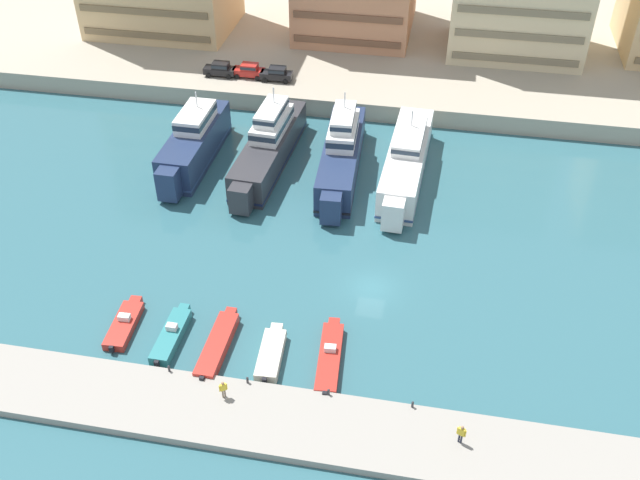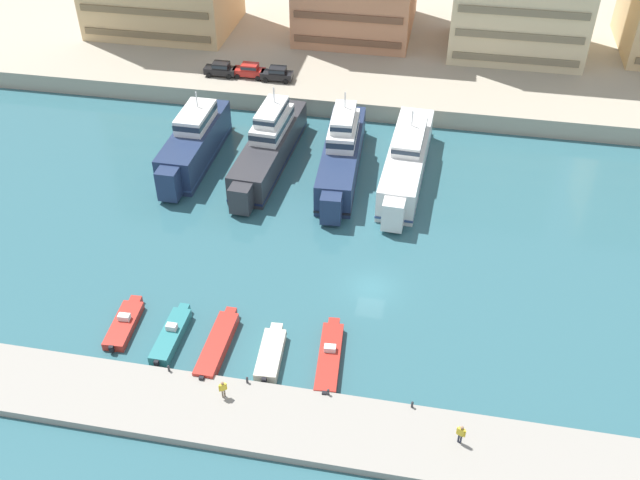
% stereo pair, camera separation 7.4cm
% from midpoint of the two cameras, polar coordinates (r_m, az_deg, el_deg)
% --- Properties ---
extents(ground_plane, '(400.00, 400.00, 0.00)m').
position_cam_midpoint_polar(ground_plane, '(64.54, 4.17, -3.83)').
color(ground_plane, '#336670').
extents(quay_promenade, '(180.00, 70.00, 2.31)m').
position_cam_midpoint_polar(quay_promenade, '(120.49, 8.39, 17.63)').
color(quay_promenade, '#ADA38E').
rests_on(quay_promenade, ground).
extents(pier_dock, '(120.00, 6.23, 0.69)m').
position_cam_midpoint_polar(pier_dock, '(53.48, 1.88, -15.07)').
color(pier_dock, '#9E998E').
rests_on(pier_dock, ground).
extents(yacht_navy_far_left, '(4.13, 17.32, 7.47)m').
position_cam_midpoint_polar(yacht_navy_far_left, '(81.52, -10.01, 7.68)').
color(yacht_navy_far_left, navy).
rests_on(yacht_navy_far_left, ground).
extents(yacht_charcoal_left, '(4.91, 20.77, 8.14)m').
position_cam_midpoint_polar(yacht_charcoal_left, '(80.11, -4.05, 7.59)').
color(yacht_charcoal_left, '#333338').
rests_on(yacht_charcoal_left, ground).
extents(yacht_navy_mid_left, '(4.74, 20.28, 8.47)m').
position_cam_midpoint_polar(yacht_navy_mid_left, '(78.34, 1.77, 7.00)').
color(yacht_navy_mid_left, navy).
rests_on(yacht_navy_mid_left, ground).
extents(yacht_white_center_left, '(4.61, 20.96, 6.72)m').
position_cam_midpoint_polar(yacht_white_center_left, '(78.13, 6.96, 6.30)').
color(yacht_white_center_left, white).
rests_on(yacht_white_center_left, ground).
extents(motorboat_red_far_left, '(2.09, 6.41, 1.22)m').
position_cam_midpoint_polar(motorboat_red_far_left, '(62.74, -15.34, -6.48)').
color(motorboat_red_far_left, red).
rests_on(motorboat_red_far_left, ground).
extents(motorboat_teal_left, '(1.63, 6.92, 1.42)m').
position_cam_midpoint_polar(motorboat_teal_left, '(60.73, -11.77, -7.45)').
color(motorboat_teal_left, teal).
rests_on(motorboat_teal_left, ground).
extents(motorboat_red_mid_left, '(1.78, 8.10, 0.98)m').
position_cam_midpoint_polar(motorboat_red_mid_left, '(59.31, -8.17, -8.30)').
color(motorboat_red_mid_left, red).
rests_on(motorboat_red_mid_left, ground).
extents(motorboat_cream_center_left, '(2.12, 6.26, 0.91)m').
position_cam_midpoint_polar(motorboat_cream_center_left, '(58.22, -3.92, -9.08)').
color(motorboat_cream_center_left, beige).
rests_on(motorboat_cream_center_left, ground).
extents(motorboat_red_center, '(2.27, 8.31, 1.26)m').
position_cam_midpoint_polar(motorboat_red_center, '(57.95, 0.80, -9.33)').
color(motorboat_red_center, red).
rests_on(motorboat_red_center, ground).
extents(car_black_far_left, '(4.12, 1.96, 1.80)m').
position_cam_midpoint_polar(car_black_far_left, '(95.83, -7.94, 13.43)').
color(car_black_far_left, black).
rests_on(car_black_far_left, quay_promenade).
extents(car_red_left, '(4.11, 1.93, 1.80)m').
position_cam_midpoint_polar(car_red_left, '(95.02, -5.65, 13.39)').
color(car_red_left, red).
rests_on(car_red_left, quay_promenade).
extents(car_black_mid_left, '(4.13, 1.99, 1.80)m').
position_cam_midpoint_polar(car_black_mid_left, '(93.84, -3.43, 13.17)').
color(car_black_mid_left, black).
rests_on(car_black_mid_left, quay_promenade).
extents(pedestrian_near_edge, '(0.55, 0.43, 1.66)m').
position_cam_midpoint_polar(pedestrian_near_edge, '(54.68, -7.73, -11.66)').
color(pedestrian_near_edge, '#7A6B56').
rests_on(pedestrian_near_edge, pier_dock).
extents(pedestrian_mid_deck, '(0.65, 0.39, 1.77)m').
position_cam_midpoint_polar(pedestrian_mid_deck, '(52.59, 11.25, -14.91)').
color(pedestrian_mid_deck, '#282D3D').
rests_on(pedestrian_mid_deck, pier_dock).
extents(bollard_west, '(0.20, 0.20, 0.61)m').
position_cam_midpoint_polar(bollard_west, '(57.56, -11.98, -9.99)').
color(bollard_west, '#2D2D33').
rests_on(bollard_west, pier_dock).
extents(bollard_west_mid, '(0.20, 0.20, 0.61)m').
position_cam_midpoint_polar(bollard_west_mid, '(55.86, -5.81, -11.06)').
color(bollard_west_mid, '#2D2D33').
rests_on(bollard_west_mid, pier_dock).
extents(bollard_east_mid, '(0.20, 0.20, 0.61)m').
position_cam_midpoint_polar(bollard_east_mid, '(54.84, 0.71, -12.05)').
color(bollard_east_mid, '#2D2D33').
rests_on(bollard_east_mid, pier_dock).
extents(bollard_east, '(0.20, 0.20, 0.61)m').
position_cam_midpoint_polar(bollard_east, '(54.53, 7.43, -12.90)').
color(bollard_east, '#2D2D33').
rests_on(bollard_east, pier_dock).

